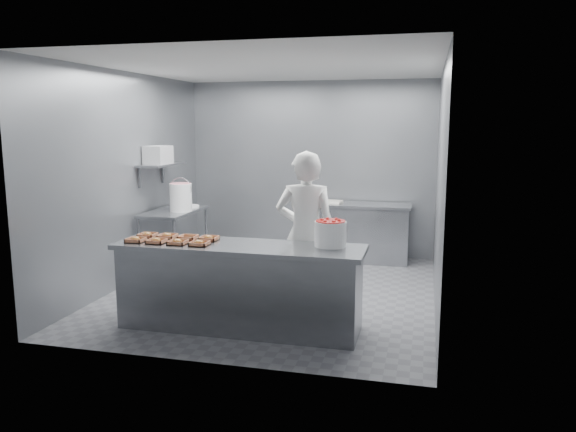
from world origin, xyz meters
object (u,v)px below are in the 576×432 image
object	(u,v)px
tray_7	(209,238)
strawberry_tub	(330,233)
tray_2	(178,242)
worker	(306,234)
back_counter	(362,232)
tray_0	(136,240)
tray_5	(168,236)
glaze_bucket	(181,197)
tray_3	(199,243)
appliance	(158,155)
prep_table	(174,231)
tray_6	(188,237)
tray_1	(157,241)
service_counter	(239,286)
tray_4	(147,235)

from	to	relation	value
tray_7	strawberry_tub	bearing A→B (deg)	0.91
tray_2	strawberry_tub	size ratio (longest dim) A/B	0.59
worker	back_counter	bearing A→B (deg)	-102.32
back_counter	worker	world-z (taller)	worker
tray_0	strawberry_tub	bearing A→B (deg)	7.83
back_counter	tray_5	bearing A→B (deg)	-119.44
tray_7	glaze_bucket	distance (m)	2.11
tray_3	appliance	size ratio (longest dim) A/B	0.55
tray_0	appliance	world-z (taller)	appliance
prep_table	tray_5	distance (m)	2.01
strawberry_tub	tray_5	bearing A→B (deg)	-179.33
tray_7	worker	world-z (taller)	worker
prep_table	tray_0	size ratio (longest dim) A/B	6.40
prep_table	strawberry_tub	xyz separation A→B (m)	(2.58, -1.80, 0.45)
prep_table	tray_5	bearing A→B (deg)	-66.57
tray_2	tray_3	world-z (taller)	same
tray_2	glaze_bucket	bearing A→B (deg)	113.68
tray_6	appliance	bearing A→B (deg)	124.73
back_counter	tray_3	xyz separation A→B (m)	(-1.28, -3.38, 0.47)
glaze_bucket	tray_1	bearing A→B (deg)	-72.25
tray_1	worker	bearing A→B (deg)	27.43
prep_table	back_counter	bearing A→B (deg)	27.01
worker	strawberry_tub	bearing A→B (deg)	122.23
tray_2	tray_5	bearing A→B (deg)	132.89
worker	tray_2	bearing A→B (deg)	26.71
service_counter	tray_5	xyz separation A→B (m)	(-0.86, 0.13, 0.47)
tray_2	tray_4	distance (m)	0.55
appliance	tray_7	bearing A→B (deg)	-43.52
prep_table	tray_0	bearing A→B (deg)	-75.21
back_counter	appliance	xyz separation A→B (m)	(-2.72, -1.39, 1.24)
tray_4	tray_7	bearing A→B (deg)	0.00
prep_table	worker	distance (m)	2.61
tray_6	tray_7	distance (m)	0.24
back_counter	appliance	world-z (taller)	appliance
tray_1	tray_6	distance (m)	0.35
tray_2	tray_1	bearing A→B (deg)	180.00
prep_table	back_counter	xyz separation A→B (m)	(2.55, 1.30, -0.14)
strawberry_tub	glaze_bucket	bearing A→B (deg)	144.36
worker	tray_4	bearing A→B (deg)	10.95
tray_4	glaze_bucket	distance (m)	1.82
prep_table	appliance	distance (m)	1.12
service_counter	prep_table	world-z (taller)	same
tray_4	strawberry_tub	xyz separation A→B (m)	(2.03, 0.02, 0.12)
tray_6	tray_7	xyz separation A→B (m)	(0.24, -0.00, 0.00)
service_counter	worker	size ratio (longest dim) A/B	1.41
tray_6	tray_1	bearing A→B (deg)	-133.24
prep_table	tray_2	xyz separation A→B (m)	(1.03, -2.08, 0.33)
tray_0	tray_5	world-z (taller)	same
tray_0	tray_2	size ratio (longest dim) A/B	1.00
prep_table	back_counter	size ratio (longest dim) A/B	0.80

